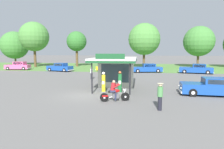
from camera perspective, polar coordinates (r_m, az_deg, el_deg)
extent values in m
plane|color=slate|center=(16.89, -6.84, -5.87)|extent=(300.00, 300.00, 0.00)
cube|color=#56843D|center=(46.26, 2.75, 2.24)|extent=(120.00, 24.00, 0.01)
cube|color=beige|center=(21.25, 1.45, 0.74)|extent=(3.50, 3.41, 2.89)
cube|color=#384C56|center=(19.58, 0.88, 0.39)|extent=(2.80, 0.05, 1.85)
cube|color=silver|center=(19.63, 0.94, 4.70)|extent=(4.20, 6.97, 0.16)
cube|color=#195128|center=(19.63, 0.94, 4.17)|extent=(4.20, 6.97, 0.18)
cube|color=#195128|center=(16.20, -0.58, 5.31)|extent=(2.45, 0.08, 0.44)
cylinder|color=black|center=(16.55, 5.27, -1.03)|extent=(0.12, 0.12, 2.89)
cylinder|color=black|center=(17.03, -5.88, -0.81)|extent=(0.12, 0.12, 2.89)
cube|color=slate|center=(17.67, -2.45, -5.09)|extent=(0.44, 0.44, 0.10)
cylinder|color=yellow|center=(17.52, -2.47, -2.54)|extent=(0.34, 0.34, 1.49)
cube|color=white|center=(17.33, -2.58, -2.39)|extent=(0.22, 0.02, 0.28)
sphere|color=white|center=(17.40, -2.48, 0.34)|extent=(0.26, 0.26, 0.26)
cube|color=slate|center=(17.46, 2.32, -5.23)|extent=(0.44, 0.44, 0.10)
cylinder|color=#1E6B33|center=(17.30, 2.33, -2.47)|extent=(0.34, 0.34, 1.61)
cube|color=white|center=(17.11, 2.27, -2.30)|extent=(0.22, 0.02, 0.28)
sphere|color=orange|center=(17.18, 2.35, 0.64)|extent=(0.26, 0.26, 0.26)
cylinder|color=black|center=(14.71, 3.89, -6.46)|extent=(0.64, 0.28, 0.64)
cylinder|color=silver|center=(14.71, 3.89, -6.46)|extent=(0.19, 0.16, 0.16)
cylinder|color=black|center=(14.45, -2.25, -6.70)|extent=(0.64, 0.28, 0.64)
cylinder|color=silver|center=(14.45, -2.25, -6.70)|extent=(0.19, 0.16, 0.16)
ellipsoid|color=#B21414|center=(14.48, 1.24, -4.80)|extent=(0.61, 0.39, 0.24)
cube|color=#59595E|center=(14.54, 1.04, -6.20)|extent=(0.49, 0.36, 0.36)
cube|color=black|center=(14.43, -0.13, -5.08)|extent=(0.54, 0.39, 0.10)
cylinder|color=silver|center=(14.63, 3.51, -5.41)|extent=(0.37, 0.18, 0.71)
cylinder|color=silver|center=(14.53, 3.06, -3.96)|extent=(0.24, 0.68, 0.04)
sphere|color=silver|center=(14.58, 3.44, -4.57)|extent=(0.16, 0.16, 0.16)
cube|color=#B21414|center=(14.42, -2.06, -6.23)|extent=(0.47, 0.30, 0.12)
cylinder|color=silver|center=(14.65, -0.61, -6.66)|extent=(0.70, 0.28, 0.18)
cube|color=#2D3351|center=(14.43, 0.14, -4.84)|extent=(0.48, 0.44, 0.14)
cylinder|color=#2D3351|center=(14.70, 0.82, -6.21)|extent=(0.18, 0.26, 0.56)
cylinder|color=#2D3351|center=(14.39, 1.04, -6.50)|extent=(0.18, 0.26, 0.56)
cylinder|color=#B21E23|center=(14.37, 0.30, -3.60)|extent=(0.49, 0.43, 0.60)
sphere|color=tan|center=(14.32, 0.54, -2.12)|extent=(0.22, 0.22, 0.22)
cylinder|color=#B21E23|center=(14.59, 1.10, -3.11)|extent=(0.54, 0.24, 0.31)
cylinder|color=#B21E23|center=(14.21, 1.39, -3.39)|extent=(0.54, 0.24, 0.31)
cube|color=#19479E|center=(18.52, 27.47, -3.63)|extent=(5.35, 2.18, 0.81)
cube|color=#19479E|center=(18.48, 28.18, -1.63)|extent=(2.20, 1.77, 0.50)
cube|color=#283847|center=(18.21, 25.07, -1.58)|extent=(0.13, 1.45, 0.40)
cube|color=#283847|center=(17.72, 28.92, -2.01)|extent=(1.79, 0.14, 0.38)
cube|color=#283847|center=(19.24, 27.51, -1.29)|extent=(1.79, 0.14, 0.38)
cube|color=silver|center=(18.02, 19.26, -4.42)|extent=(0.23, 1.78, 0.18)
sphere|color=white|center=(17.38, 19.53, -3.75)|extent=(0.18, 0.18, 0.18)
sphere|color=white|center=(18.54, 19.03, -3.09)|extent=(0.18, 0.18, 0.18)
cylinder|color=black|center=(17.31, 22.51, -4.91)|extent=(0.67, 0.24, 0.66)
cylinder|color=silver|center=(17.31, 22.51, -4.91)|extent=(0.31, 0.24, 0.30)
cylinder|color=black|center=(19.00, 21.52, -3.86)|extent=(0.67, 0.24, 0.66)
cylinder|color=silver|center=(19.00, 21.52, -3.86)|extent=(0.31, 0.24, 0.30)
cube|color=#19479E|center=(34.83, 10.10, 1.55)|extent=(5.42, 2.75, 0.75)
cube|color=#19479E|center=(34.86, 10.72, 2.64)|extent=(2.35, 1.96, 0.58)
cube|color=#283847|center=(34.64, 9.07, 2.65)|extent=(0.31, 1.40, 0.47)
cube|color=#283847|center=(34.10, 11.02, 2.54)|extent=(1.75, 0.36, 0.44)
cube|color=#283847|center=(35.62, 10.43, 2.73)|extent=(1.75, 0.36, 0.44)
cube|color=silver|center=(34.37, 5.84, 1.12)|extent=(0.44, 1.72, 0.18)
cube|color=silver|center=(35.53, 14.21, 1.13)|extent=(0.44, 1.72, 0.18)
sphere|color=white|center=(33.77, 5.98, 1.52)|extent=(0.18, 0.18, 0.18)
sphere|color=white|center=(34.92, 5.69, 1.70)|extent=(0.18, 0.18, 0.18)
cylinder|color=black|center=(33.67, 7.50, 1.03)|extent=(0.69, 0.32, 0.66)
cylinder|color=silver|center=(33.67, 7.50, 1.03)|extent=(0.33, 0.27, 0.30)
cylinder|color=black|center=(35.34, 7.01, 1.31)|extent=(0.69, 0.32, 0.66)
cylinder|color=silver|center=(35.34, 7.01, 1.31)|extent=(0.33, 0.27, 0.30)
cylinder|color=black|center=(34.47, 13.25, 1.04)|extent=(0.69, 0.32, 0.66)
cylinder|color=silver|center=(34.47, 13.25, 1.04)|extent=(0.33, 0.27, 0.30)
cylinder|color=black|center=(36.10, 12.52, 1.32)|extent=(0.69, 0.32, 0.66)
cylinder|color=silver|center=(36.10, 12.52, 1.32)|extent=(0.33, 0.27, 0.30)
cube|color=#19479E|center=(35.53, 23.21, 1.27)|extent=(5.46, 3.02, 0.83)
cube|color=#19479E|center=(35.50, 24.04, 2.36)|extent=(2.32, 2.08, 0.56)
cube|color=#283847|center=(35.46, 22.46, 2.43)|extent=(0.37, 1.45, 0.45)
cube|color=#283847|center=(34.68, 24.10, 2.26)|extent=(1.66, 0.41, 0.42)
cube|color=#283847|center=(36.31, 23.98, 2.45)|extent=(1.66, 0.41, 0.42)
cube|color=silver|center=(35.55, 18.98, 0.98)|extent=(0.52, 1.78, 0.18)
cube|color=silver|center=(35.75, 27.38, 0.61)|extent=(0.52, 1.78, 0.18)
sphere|color=white|center=(34.92, 18.95, 1.44)|extent=(0.18, 0.18, 0.18)
sphere|color=white|center=(36.13, 19.03, 1.60)|extent=(0.18, 0.18, 0.18)
cylinder|color=black|center=(34.65, 20.34, 0.83)|extent=(0.69, 0.34, 0.66)
cylinder|color=silver|center=(34.65, 20.34, 0.83)|extent=(0.34, 0.28, 0.30)
cylinder|color=black|center=(36.42, 20.39, 1.10)|extent=(0.69, 0.34, 0.66)
cylinder|color=silver|center=(36.42, 20.39, 1.10)|extent=(0.34, 0.28, 0.30)
cylinder|color=black|center=(34.78, 26.13, 0.57)|extent=(0.69, 0.34, 0.66)
cylinder|color=silver|center=(34.78, 26.13, 0.57)|extent=(0.34, 0.28, 0.30)
cylinder|color=black|center=(36.54, 25.90, 0.86)|extent=(0.69, 0.34, 0.66)
cylinder|color=silver|center=(36.54, 25.90, 0.86)|extent=(0.34, 0.28, 0.30)
cube|color=gold|center=(36.20, -0.78, 1.82)|extent=(4.86, 2.44, 0.71)
cube|color=gold|center=(36.06, -0.32, 2.80)|extent=(2.32, 1.89, 0.53)
cube|color=#283847|center=(36.36, -1.91, 2.82)|extent=(0.23, 1.43, 0.43)
cube|color=#283847|center=(35.30, -0.67, 2.71)|extent=(1.80, 0.26, 0.40)
cube|color=#283847|center=(36.83, 0.02, 2.88)|extent=(1.80, 0.26, 0.40)
cube|color=silver|center=(36.95, -4.30, 1.54)|extent=(0.35, 1.76, 0.18)
cube|color=silver|center=(35.63, 2.87, 1.35)|extent=(0.35, 1.76, 0.18)
sphere|color=white|center=(36.37, -4.63, 1.88)|extent=(0.18, 0.18, 0.18)
sphere|color=white|center=(37.48, -4.01, 2.03)|extent=(0.18, 0.18, 0.18)
cylinder|color=black|center=(35.88, -3.60, 1.43)|extent=(0.68, 0.28, 0.66)
cylinder|color=silver|center=(35.88, -3.60, 1.43)|extent=(0.32, 0.26, 0.30)
cylinder|color=black|center=(37.51, -2.74, 1.67)|extent=(0.68, 0.28, 0.66)
cylinder|color=silver|center=(37.51, -2.74, 1.67)|extent=(0.32, 0.26, 0.30)
cylinder|color=black|center=(34.97, 1.32, 1.30)|extent=(0.68, 0.28, 0.66)
cylinder|color=silver|center=(34.97, 1.32, 1.30)|extent=(0.32, 0.26, 0.30)
cylinder|color=black|center=(36.64, 1.98, 1.55)|extent=(0.68, 0.28, 0.66)
cylinder|color=silver|center=(36.64, 1.98, 1.55)|extent=(0.32, 0.26, 0.30)
cube|color=#E55993|center=(43.40, -25.75, 2.05)|extent=(4.82, 2.22, 0.83)
cube|color=#E55993|center=(43.14, -25.29, 3.01)|extent=(2.21, 1.75, 0.61)
cube|color=#283847|center=(43.63, -26.47, 2.99)|extent=(0.18, 1.38, 0.49)
cube|color=#283847|center=(42.47, -25.77, 2.94)|extent=(1.76, 0.20, 0.46)
cube|color=#283847|center=(43.82, -24.83, 3.08)|extent=(1.76, 0.20, 0.46)
cube|color=silver|center=(44.58, -28.41, 1.64)|extent=(0.28, 1.69, 0.18)
cube|color=silver|center=(42.35, -22.91, 1.69)|extent=(0.28, 1.69, 0.18)
sphere|color=white|center=(44.08, -28.83, 2.00)|extent=(0.18, 0.18, 0.18)
sphere|color=white|center=(45.05, -28.08, 2.13)|extent=(0.18, 0.18, 0.18)
cylinder|color=black|center=(43.48, -28.09, 1.58)|extent=(0.68, 0.26, 0.66)
cylinder|color=silver|center=(43.48, -28.09, 1.58)|extent=(0.32, 0.25, 0.30)
cylinder|color=black|center=(44.90, -27.03, 1.78)|extent=(0.68, 0.26, 0.66)
cylinder|color=silver|center=(44.90, -27.03, 1.78)|extent=(0.32, 0.25, 0.30)
cylinder|color=black|center=(41.95, -24.35, 1.62)|extent=(0.68, 0.26, 0.66)
cylinder|color=silver|center=(41.95, -24.35, 1.62)|extent=(0.32, 0.25, 0.30)
cylinder|color=black|center=(43.43, -23.37, 1.82)|extent=(0.68, 0.26, 0.66)
cylinder|color=silver|center=(43.43, -23.37, 1.82)|extent=(0.32, 0.25, 0.30)
cube|color=#19479E|center=(37.43, -14.95, 1.82)|extent=(5.01, 2.93, 0.80)
cube|color=#19479E|center=(37.22, -14.65, 2.84)|extent=(2.24, 2.05, 0.55)
cube|color=#283847|center=(37.79, -15.79, 2.86)|extent=(0.38, 1.42, 0.44)
cube|color=#283847|center=(36.58, -15.40, 2.76)|extent=(1.58, 0.41, 0.42)
cube|color=#283847|center=(37.87, -13.93, 2.93)|extent=(1.58, 0.41, 0.42)
cube|color=silver|center=(38.93, -17.75, 1.50)|extent=(0.54, 1.75, 0.18)
cube|color=silver|center=(36.09, -11.91, 1.28)|extent=(0.54, 1.75, 0.18)
sphere|color=white|center=(38.45, -18.34, 1.89)|extent=(0.18, 0.18, 0.18)
sphere|color=white|center=(39.37, -17.23, 2.04)|extent=(0.18, 0.18, 0.18)
cylinder|color=black|center=(37.76, -17.67, 1.39)|extent=(0.69, 0.35, 0.66)
cylinder|color=silver|center=(37.76, -17.67, 1.39)|extent=(0.34, 0.28, 0.30)
cylinder|color=black|center=(39.11, -16.05, 1.63)|extent=(0.69, 0.35, 0.66)
cylinder|color=silver|center=(39.11, -16.05, 1.63)|extent=(0.34, 0.28, 0.30)
cylinder|color=black|center=(35.81, -13.72, 1.24)|extent=(0.69, 0.35, 0.66)
cylinder|color=silver|center=(35.81, -13.72, 1.24)|extent=(0.34, 0.28, 0.30)
cylinder|color=black|center=(37.24, -12.17, 1.49)|extent=(0.69, 0.35, 0.66)
cylinder|color=silver|center=(37.24, -12.17, 1.49)|extent=(0.34, 0.28, 0.30)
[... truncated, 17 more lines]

